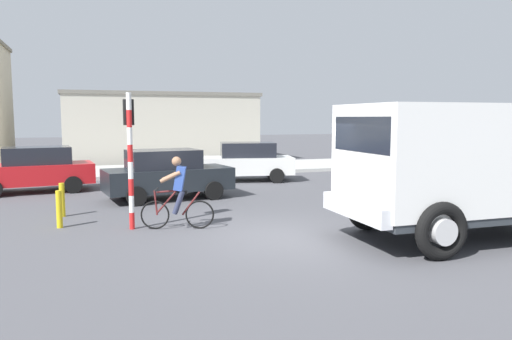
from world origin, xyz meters
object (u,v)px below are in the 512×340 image
Objects in this scene: car_white_mid at (34,169)px; car_far_side at (245,161)px; car_red_near at (167,174)px; traffic_light_pole at (130,142)px; bollard_far at (62,200)px; cyclist at (178,193)px; truck_foreground at (465,162)px; bollard_near at (59,209)px.

car_white_mid is 0.98× the size of car_far_side.
car_white_mid and car_far_side have the same top height.
traffic_light_pole is at bearing -110.00° from car_red_near.
car_red_near reaches higher than bollard_far.
car_red_near and car_far_side have the same top height.
cyclist is at bearing -62.77° from car_white_mid.
car_red_near is (-5.33, 7.27, -0.85)m from truck_foreground.
traffic_light_pole is 2.38m from bollard_near.
bollard_near and bollard_far have the same top height.
car_white_mid is at bearing 102.92° from bollard_far.
car_far_side is at bearing 3.78° from car_white_mid.
truck_foreground reaches higher than cyclist.
truck_foreground is 9.06m from car_red_near.
car_red_near is at bearing -137.11° from car_far_side.
bollard_far is (0.00, 1.40, 0.00)m from bollard_near.
car_red_near is 4.66× the size of bollard_far.
bollard_far is at bearing 137.50° from cyclist.
car_white_mid is at bearing -176.22° from car_far_side.
traffic_light_pole is 0.76× the size of car_red_near.
traffic_light_pole is (-6.78, 3.29, 0.40)m from truck_foreground.
bollard_far is (1.13, -4.93, -0.37)m from car_white_mid.
cyclist is at bearing -95.42° from car_red_near.
truck_foreground is 6.48m from cyclist.
cyclist is 0.41× the size of car_red_near.
cyclist reaches higher than bollard_near.
car_red_near is 1.01× the size of car_white_mid.
traffic_light_pole is at bearing 154.11° from truck_foreground.
bollard_far is (-6.84, -5.45, -0.37)m from car_far_side.
car_far_side is (3.76, 3.50, 0.00)m from car_red_near.
car_far_side is at bearing 62.07° from cyclist.
car_far_side is at bearing 98.27° from truck_foreground.
car_white_mid is 5.07m from bollard_far.
car_white_mid is 6.44m from bollard_near.
truck_foreground is at bearing -53.75° from car_red_near.
car_red_near is (1.45, 3.98, -1.25)m from traffic_light_pole.
bollard_far is (-8.41, 5.32, -1.22)m from truck_foreground.
car_white_mid reaches higher than bollard_far.
truck_foreground reaches higher than car_red_near.
truck_foreground is 3.18× the size of cyclist.
truck_foreground is 10.92m from car_far_side.
traffic_light_pole is 0.77× the size of car_white_mid.
car_far_side is (-1.57, 10.77, -0.85)m from truck_foreground.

